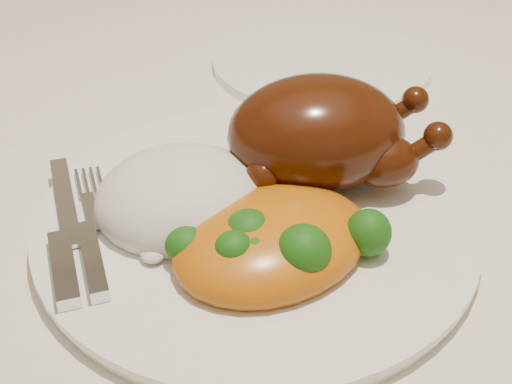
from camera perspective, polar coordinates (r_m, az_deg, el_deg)
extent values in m
cube|color=brown|center=(0.65, -2.69, 3.89)|extent=(1.60, 0.90, 0.04)
cube|color=white|center=(0.64, -2.75, 5.71)|extent=(1.72, 1.02, 0.01)
cube|color=white|center=(1.13, -7.17, 14.71)|extent=(1.72, 0.01, 0.18)
cylinder|color=white|center=(0.50, 0.00, -2.45)|extent=(0.38, 0.38, 0.01)
cylinder|color=white|center=(0.73, 5.25, 10.38)|extent=(0.24, 0.24, 0.01)
ellipsoid|color=#401706|center=(0.51, 4.84, 4.72)|extent=(0.14, 0.11, 0.08)
ellipsoid|color=#401706|center=(0.50, 4.06, 6.17)|extent=(0.07, 0.05, 0.03)
ellipsoid|color=#401706|center=(0.51, 10.30, 2.38)|extent=(0.05, 0.04, 0.04)
sphere|color=#401706|center=(0.51, 14.36, 4.36)|extent=(0.02, 0.02, 0.02)
ellipsoid|color=#401706|center=(0.55, 8.86, 5.38)|extent=(0.05, 0.04, 0.04)
sphere|color=#401706|center=(0.55, 12.63, 7.21)|extent=(0.02, 0.02, 0.02)
sphere|color=#401706|center=(0.49, 0.59, 1.31)|extent=(0.03, 0.03, 0.03)
sphere|color=#401706|center=(0.54, -0.23, 4.91)|extent=(0.03, 0.03, 0.03)
ellipsoid|color=white|center=(0.49, -6.00, -0.58)|extent=(0.12, 0.11, 0.06)
ellipsoid|color=#DA5D0E|center=(0.46, 1.23, -4.01)|extent=(0.17, 0.15, 0.05)
ellipsoid|color=#DA5D0E|center=(0.47, 5.19, -2.58)|extent=(0.06, 0.06, 0.03)
ellipsoid|color=#103809|center=(0.45, -0.60, -3.65)|extent=(0.04, 0.04, 0.04)
ellipsoid|color=#103809|center=(0.44, -3.36, -5.45)|extent=(0.02, 0.02, 0.02)
ellipsoid|color=#103809|center=(0.45, -5.60, -4.21)|extent=(0.03, 0.03, 0.02)
ellipsoid|color=#103809|center=(0.47, 0.54, -1.75)|extent=(0.03, 0.03, 0.03)
ellipsoid|color=#103809|center=(0.46, 8.98, -3.24)|extent=(0.03, 0.03, 0.03)
ellipsoid|color=#103809|center=(0.46, 4.05, -3.17)|extent=(0.03, 0.03, 0.03)
ellipsoid|color=#103809|center=(0.43, -1.79, -4.52)|extent=(0.02, 0.02, 0.02)
ellipsoid|color=#103809|center=(0.44, 0.00, -5.30)|extent=(0.03, 0.03, 0.03)
ellipsoid|color=#103809|center=(0.45, -1.83, -5.28)|extent=(0.02, 0.02, 0.02)
ellipsoid|color=#103809|center=(0.43, 3.82, -4.72)|extent=(0.03, 0.03, 0.03)
cube|color=silver|center=(0.52, -15.04, -0.63)|extent=(0.02, 0.11, 0.00)
cube|color=silver|center=(0.46, -15.11, -5.92)|extent=(0.02, 0.07, 0.01)
cube|color=silver|center=(0.46, -12.93, -5.31)|extent=(0.02, 0.07, 0.01)
cube|color=silver|center=(0.52, -13.12, -0.31)|extent=(0.02, 0.08, 0.00)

